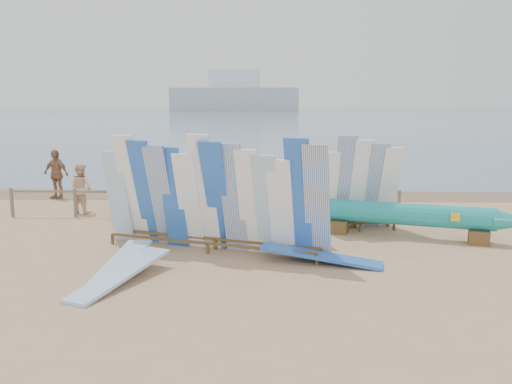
{
  "coord_description": "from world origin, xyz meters",
  "views": [
    {
      "loc": [
        2.19,
        -13.33,
        3.58
      ],
      "look_at": [
        1.69,
        1.23,
        1.12
      ],
      "focal_mm": 38.0,
      "sensor_mm": 36.0,
      "label": 1
    }
  ],
  "objects_px": {
    "outrigger_canoe": "(407,216)",
    "vendor_table": "(312,234)",
    "beach_chair_left": "(211,204)",
    "beachgoer_9": "(376,179)",
    "beach_chair_right": "(215,203)",
    "beachgoer_extra_1": "(56,174)",
    "beachgoer_8": "(323,182)",
    "flat_board_b": "(121,283)",
    "beachgoer_3": "(137,180)",
    "beachgoer_4": "(159,179)",
    "side_surfboard_rack": "(359,188)",
    "beachgoer_10": "(374,185)",
    "main_surfboard_rack": "(211,200)",
    "beachgoer_6": "(296,184)",
    "beachgoer_2": "(81,188)",
    "flat_board_d": "(321,264)",
    "flat_board_a": "(121,271)"
  },
  "relations": [
    {
      "from": "flat_board_b",
      "to": "beachgoer_3",
      "type": "xyz_separation_m",
      "value": [
        -1.9,
        8.91,
        0.77
      ]
    },
    {
      "from": "beach_chair_left",
      "to": "beach_chair_right",
      "type": "xyz_separation_m",
      "value": [
        0.12,
        0.14,
        0.01
      ]
    },
    {
      "from": "vendor_table",
      "to": "beachgoer_3",
      "type": "distance_m",
      "value": 8.48
    },
    {
      "from": "side_surfboard_rack",
      "to": "beachgoer_9",
      "type": "xyz_separation_m",
      "value": [
        1.33,
        4.69,
        -0.42
      ]
    },
    {
      "from": "beachgoer_6",
      "to": "beachgoer_8",
      "type": "relative_size",
      "value": 1.15
    },
    {
      "from": "beach_chair_left",
      "to": "beachgoer_9",
      "type": "distance_m",
      "value": 6.24
    },
    {
      "from": "outrigger_canoe",
      "to": "beach_chair_right",
      "type": "relative_size",
      "value": 6.63
    },
    {
      "from": "vendor_table",
      "to": "beach_chair_right",
      "type": "relative_size",
      "value": 1.05
    },
    {
      "from": "main_surfboard_rack",
      "to": "beachgoer_9",
      "type": "bearing_deg",
      "value": 71.28
    },
    {
      "from": "outrigger_canoe",
      "to": "beach_chair_left",
      "type": "xyz_separation_m",
      "value": [
        -5.54,
        3.1,
        -0.32
      ]
    },
    {
      "from": "beach_chair_left",
      "to": "beachgoer_9",
      "type": "relative_size",
      "value": 0.61
    },
    {
      "from": "outrigger_canoe",
      "to": "flat_board_a",
      "type": "relative_size",
      "value": 2.38
    },
    {
      "from": "flat_board_a",
      "to": "flat_board_d",
      "type": "relative_size",
      "value": 1.0
    },
    {
      "from": "beach_chair_left",
      "to": "beachgoer_extra_1",
      "type": "bearing_deg",
      "value": 154.41
    },
    {
      "from": "beachgoer_6",
      "to": "main_surfboard_rack",
      "type": "bearing_deg",
      "value": -153.67
    },
    {
      "from": "side_surfboard_rack",
      "to": "flat_board_a",
      "type": "bearing_deg",
      "value": -155.85
    },
    {
      "from": "outrigger_canoe",
      "to": "vendor_table",
      "type": "xyz_separation_m",
      "value": [
        -2.55,
        -1.02,
        -0.26
      ]
    },
    {
      "from": "beachgoer_3",
      "to": "flat_board_a",
      "type": "bearing_deg",
      "value": 60.97
    },
    {
      "from": "vendor_table",
      "to": "beachgoer_10",
      "type": "xyz_separation_m",
      "value": [
        2.42,
        5.04,
        0.44
      ]
    },
    {
      "from": "flat_board_b",
      "to": "beach_chair_right",
      "type": "distance_m",
      "value": 7.18
    },
    {
      "from": "vendor_table",
      "to": "flat_board_b",
      "type": "bearing_deg",
      "value": -164.72
    },
    {
      "from": "outrigger_canoe",
      "to": "beachgoer_9",
      "type": "xyz_separation_m",
      "value": [
        0.19,
        5.52,
        0.19
      ]
    },
    {
      "from": "outrigger_canoe",
      "to": "beachgoer_2",
      "type": "distance_m",
      "value": 10.11
    },
    {
      "from": "beachgoer_10",
      "to": "beachgoer_3",
      "type": "height_order",
      "value": "beachgoer_10"
    },
    {
      "from": "flat_board_d",
      "to": "beachgoer_9",
      "type": "xyz_separation_m",
      "value": [
        2.63,
        7.93,
        0.78
      ]
    },
    {
      "from": "main_surfboard_rack",
      "to": "beachgoer_9",
      "type": "distance_m",
      "value": 8.73
    },
    {
      "from": "beachgoer_10",
      "to": "beachgoer_4",
      "type": "distance_m",
      "value": 7.36
    },
    {
      "from": "side_surfboard_rack",
      "to": "beach_chair_right",
      "type": "distance_m",
      "value": 5.0
    },
    {
      "from": "flat_board_b",
      "to": "main_surfboard_rack",
      "type": "bearing_deg",
      "value": 79.12
    },
    {
      "from": "outrigger_canoe",
      "to": "flat_board_d",
      "type": "xyz_separation_m",
      "value": [
        -2.44,
        -2.41,
        -0.6
      ]
    },
    {
      "from": "vendor_table",
      "to": "beachgoer_9",
      "type": "height_order",
      "value": "beachgoer_9"
    },
    {
      "from": "beachgoer_8",
      "to": "beachgoer_2",
      "type": "height_order",
      "value": "beachgoer_8"
    },
    {
      "from": "beachgoer_9",
      "to": "beachgoer_2",
      "type": "distance_m",
      "value": 10.23
    },
    {
      "from": "flat_board_b",
      "to": "beachgoer_extra_1",
      "type": "relative_size",
      "value": 1.48
    },
    {
      "from": "vendor_table",
      "to": "beachgoer_4",
      "type": "xyz_separation_m",
      "value": [
        -4.93,
        5.41,
        0.56
      ]
    },
    {
      "from": "beach_chair_left",
      "to": "beachgoer_4",
      "type": "relative_size",
      "value": 0.53
    },
    {
      "from": "flat_board_b",
      "to": "beach_chair_right",
      "type": "bearing_deg",
      "value": 103.59
    },
    {
      "from": "main_surfboard_rack",
      "to": "beach_chair_right",
      "type": "bearing_deg",
      "value": 112.97
    },
    {
      "from": "beachgoer_10",
      "to": "beachgoer_3",
      "type": "distance_m",
      "value": 8.37
    },
    {
      "from": "beachgoer_9",
      "to": "main_surfboard_rack",
      "type": "bearing_deg",
      "value": 63.26
    },
    {
      "from": "vendor_table",
      "to": "beachgoer_9",
      "type": "bearing_deg",
      "value": 47.21
    },
    {
      "from": "beachgoer_8",
      "to": "beach_chair_right",
      "type": "bearing_deg",
      "value": -96.78
    },
    {
      "from": "flat_board_b",
      "to": "beach_chair_left",
      "type": "height_order",
      "value": "beach_chair_left"
    },
    {
      "from": "beachgoer_extra_1",
      "to": "beachgoer_4",
      "type": "bearing_deg",
      "value": 5.51
    },
    {
      "from": "beachgoer_extra_1",
      "to": "beachgoer_8",
      "type": "bearing_deg",
      "value": 13.87
    },
    {
      "from": "side_surfboard_rack",
      "to": "outrigger_canoe",
      "type": "bearing_deg",
      "value": -46.95
    },
    {
      "from": "beachgoer_3",
      "to": "flat_board_d",
      "type": "bearing_deg",
      "value": 88.0
    },
    {
      "from": "beachgoer_2",
      "to": "beach_chair_left",
      "type": "bearing_deg",
      "value": -152.44
    },
    {
      "from": "beachgoer_extra_1",
      "to": "beachgoer_2",
      "type": "relative_size",
      "value": 1.13
    },
    {
      "from": "beachgoer_10",
      "to": "beach_chair_left",
      "type": "bearing_deg",
      "value": 132.24
    }
  ]
}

